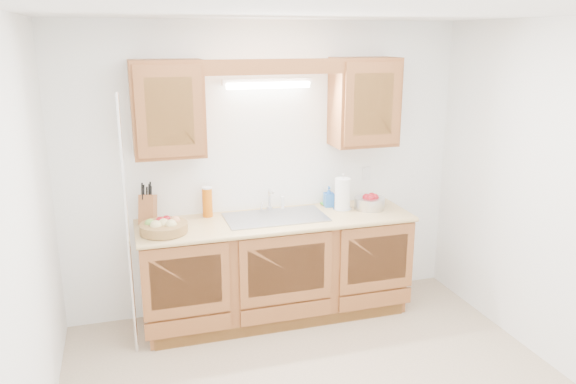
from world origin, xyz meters
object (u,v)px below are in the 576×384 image
object	(u,v)px
knife_block	(148,209)
paper_towel	(343,194)
apple_bowl	(370,202)
fruit_basket	(164,226)

from	to	relation	value
knife_block	paper_towel	distance (m)	1.65
apple_bowl	knife_block	bearing A→B (deg)	175.59
knife_block	apple_bowl	xyz separation A→B (m)	(1.89, -0.15, -0.06)
paper_towel	apple_bowl	distance (m)	0.26
fruit_basket	apple_bowl	distance (m)	1.80
knife_block	paper_towel	world-z (taller)	paper_towel
fruit_basket	paper_towel	world-z (taller)	paper_towel
fruit_basket	apple_bowl	world-z (taller)	apple_bowl
paper_towel	apple_bowl	xyz separation A→B (m)	(0.24, -0.04, -0.08)
apple_bowl	paper_towel	bearing A→B (deg)	170.26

